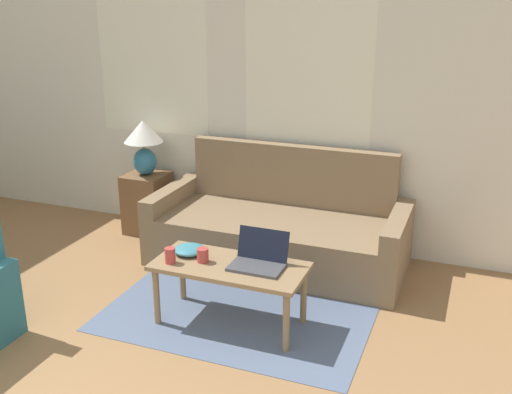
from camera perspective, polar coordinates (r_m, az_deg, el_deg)
wall_back at (r=5.33m, az=-1.85°, el=9.83°), size 6.87×0.06×2.60m
rug at (r=4.61m, az=0.11°, el=-8.82°), size 1.84×1.96×0.01m
couch at (r=5.00m, az=2.33°, el=-3.20°), size 2.08×0.89×0.93m
side_table at (r=5.69m, az=-10.28°, el=-0.56°), size 0.37×0.37×0.56m
table_lamp at (r=5.52m, az=-10.64°, el=5.28°), size 0.35×0.35×0.50m
coffee_table at (r=4.02m, az=-2.51°, el=-7.13°), size 1.02×0.47×0.44m
laptop at (r=3.95m, az=0.27°, el=-5.89°), size 0.35×0.27×0.23m
cup_navy at (r=4.03m, az=-8.18°, el=-5.53°), size 0.07×0.07×0.11m
cup_yellow at (r=4.02m, az=-5.10°, el=-5.54°), size 0.08×0.08×0.10m
snack_bowl at (r=4.17m, az=-6.35°, el=-5.00°), size 0.22×0.22×0.06m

